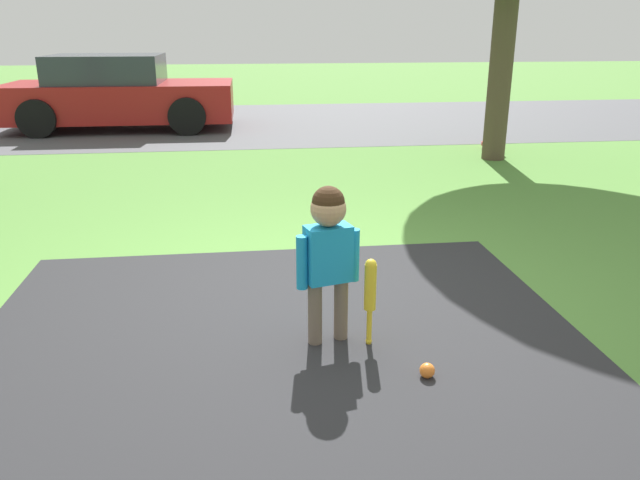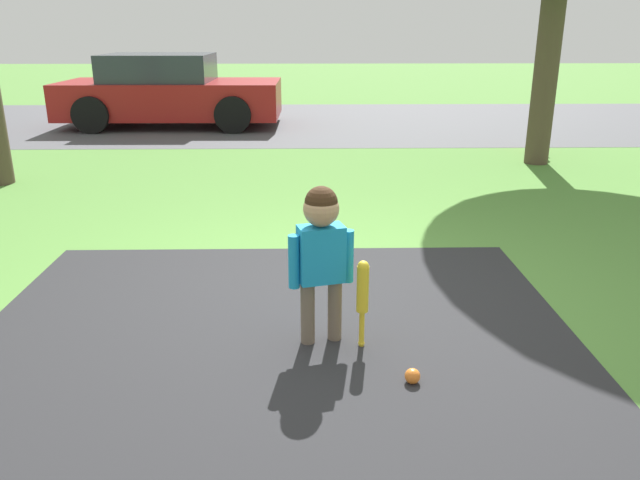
{
  "view_description": "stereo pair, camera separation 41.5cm",
  "coord_description": "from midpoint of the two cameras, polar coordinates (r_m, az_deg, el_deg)",
  "views": [
    {
      "loc": [
        -0.49,
        -4.21,
        1.89
      ],
      "look_at": [
        0.0,
        -0.32,
        0.54
      ],
      "focal_mm": 35.0,
      "sensor_mm": 36.0,
      "label": 1
    },
    {
      "loc": [
        -0.08,
        -4.24,
        1.89
      ],
      "look_at": [
        0.0,
        -0.32,
        0.54
      ],
      "focal_mm": 35.0,
      "sensor_mm": 36.0,
      "label": 2
    }
  ],
  "objects": [
    {
      "name": "parked_car",
      "position": [
        12.87,
        -18.88,
        12.51
      ],
      "size": [
        4.24,
        2.1,
        1.38
      ],
      "rotation": [
        0.0,
        0.0,
        -0.01
      ],
      "color": "maroon",
      "rests_on": "ground"
    },
    {
      "name": "street_strip",
      "position": [
        13.18,
        -6.01,
        10.66
      ],
      "size": [
        40.0,
        6.0,
        0.01
      ],
      "color": "#4C4C51",
      "rests_on": "ground"
    },
    {
      "name": "fire_hydrant",
      "position": [
        10.45,
        14.26,
        10.15
      ],
      "size": [
        0.28,
        0.25,
        0.79
      ],
      "color": "red",
      "rests_on": "ground"
    },
    {
      "name": "sports_ball",
      "position": [
        3.61,
        6.49,
        -11.86
      ],
      "size": [
        0.09,
        0.09,
        0.09
      ],
      "color": "orange",
      "rests_on": "ground"
    },
    {
      "name": "ground_plane",
      "position": [
        4.64,
        -3.08,
        -5.05
      ],
      "size": [
        60.0,
        60.0,
        0.0
      ],
      "primitive_type": "plane",
      "color": "#518438"
    },
    {
      "name": "baseball_bat",
      "position": [
        3.79,
        1.5,
        -4.66
      ],
      "size": [
        0.07,
        0.07,
        0.57
      ],
      "color": "yellow",
      "rests_on": "ground"
    },
    {
      "name": "child",
      "position": [
        3.73,
        -2.41,
        -0.37
      ],
      "size": [
        0.4,
        0.22,
        1.01
      ],
      "rotation": [
        0.0,
        0.0,
        0.26
      ],
      "color": "#6B5B4C",
      "rests_on": "ground"
    }
  ]
}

